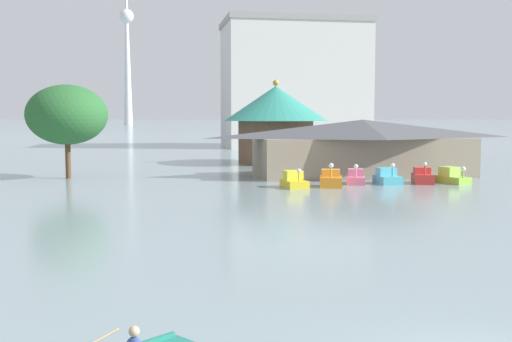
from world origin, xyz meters
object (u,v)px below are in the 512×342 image
Objects in this scene: pedal_boat_yellow at (294,181)px; background_building_block at (294,84)px; green_roof_pavilion at (276,119)px; boathouse at (362,146)px; shoreline_tree_tall_left at (67,115)px; pedal_boat_red at (422,177)px; pedal_boat_lime at (452,177)px; pedal_boat_pink at (356,178)px; distant_broadcast_tower at (127,32)px; pedal_boat_cyan at (387,177)px; pedal_boat_orange at (331,180)px.

background_building_block is (14.31, 62.20, 10.56)m from pedal_boat_yellow.
boathouse is at bearing -72.84° from green_roof_pavilion.
shoreline_tree_tall_left is at bearing 176.10° from boathouse.
background_building_block reaches higher than pedal_boat_yellow.
pedal_boat_yellow is at bearing -98.07° from green_roof_pavilion.
boathouse is (-2.60, 7.06, 2.13)m from pedal_boat_red.
background_building_block is (1.05, 61.25, 10.55)m from pedal_boat_lime.
distant_broadcast_tower is at bearing -156.88° from pedal_boat_pink.
pedal_boat_cyan is 27.53m from shoreline_tree_tall_left.
background_building_block is at bearing 83.58° from boathouse.
pedal_boat_red is 0.02× the size of distant_broadcast_tower.
background_building_block is (10.93, 38.37, 5.96)m from green_roof_pavilion.
pedal_boat_red is at bearing -111.04° from pedal_boat_lime.
distant_broadcast_tower is at bearing 94.96° from green_roof_pavilion.
pedal_boat_yellow reaches higher than pedal_boat_lime.
pedal_boat_orange reaches higher than pedal_boat_pink.
pedal_boat_yellow is 10.88m from pedal_boat_red.
green_roof_pavilion is at bearing -174.60° from pedal_boat_lime.
pedal_boat_cyan is at bearing -18.50° from shoreline_tree_tall_left.
green_roof_pavilion is at bearing -105.90° from background_building_block.
pedal_boat_cyan is 0.12× the size of boathouse.
background_building_block is (6.36, 60.88, 10.55)m from pedal_boat_cyan.
green_roof_pavilion reaches higher than pedal_boat_red.
pedal_boat_orange is 0.22× the size of green_roof_pavilion.
pedal_boat_red is 7.82m from boathouse.
pedal_boat_pink is 22.69m from green_roof_pavilion.
pedal_boat_orange is 0.13× the size of boathouse.
background_building_block reaches higher than shoreline_tree_tall_left.
pedal_boat_cyan is at bearing 99.21° from pedal_boat_pink.
pedal_boat_yellow is at bearing -102.95° from background_building_block.
pedal_boat_red is 30.30m from shoreline_tree_tall_left.
background_building_block is (8.87, 60.49, 10.58)m from pedal_boat_pink.
distant_broadcast_tower reaches higher than pedal_boat_pink.
distant_broadcast_tower reaches higher than pedal_boat_red.
shoreline_tree_tall_left is at bearing -121.49° from background_building_block.
pedal_boat_cyan is at bearing 93.91° from pedal_boat_yellow.
pedal_boat_yellow is at bearing -54.35° from pedal_boat_pink.
distant_broadcast_tower is at bearing 178.51° from pedal_boat_yellow.
pedal_boat_yellow is at bearing -68.71° from pedal_boat_red.
pedal_boat_pink is at bearing -81.11° from pedal_boat_red.
pedal_boat_orange is 0.94× the size of pedal_boat_red.
pedal_boat_orange reaches higher than pedal_boat_yellow.
pedal_boat_pink is 0.24× the size of green_roof_pavilion.
shoreline_tree_tall_left reaches higher than boathouse.
boathouse is (2.78, 6.43, 2.18)m from pedal_boat_pink.
distant_broadcast_tower is (-37.76, 344.34, 55.87)m from pedal_boat_lime.
pedal_boat_cyan is at bearing -111.89° from pedal_boat_lime.
background_building_block is 289.31m from distant_broadcast_tower.
boathouse reaches higher than pedal_boat_red.
pedal_boat_lime is at bearing 110.89° from pedal_boat_orange.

